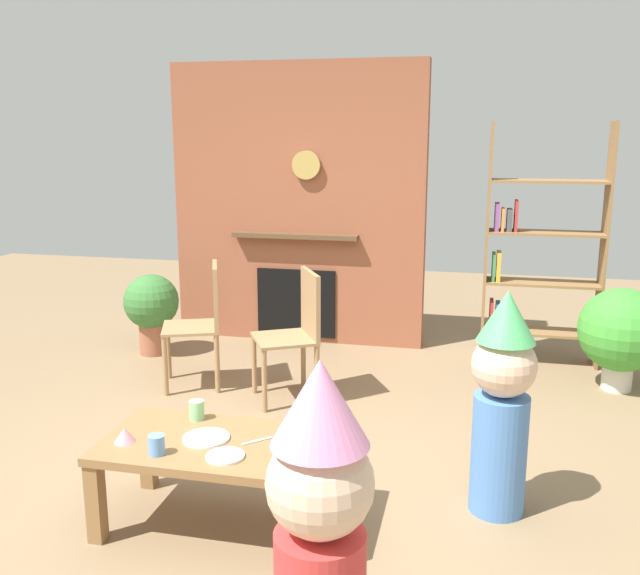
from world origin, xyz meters
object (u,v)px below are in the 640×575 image
(paper_cup_near_left, at_px, (197,410))
(paper_cup_center, at_px, (157,445))
(child_in_pink, at_px, (502,398))
(child_with_cone_hat, at_px, (320,536))
(potted_plant_tall, at_px, (621,332))
(coffee_table, at_px, (219,455))
(dining_chair_left, at_px, (203,317))
(paper_plate_rear, at_px, (225,456))
(paper_cup_near_right, at_px, (303,434))
(dining_chair_middle, at_px, (297,328))
(paper_plate_front, at_px, (206,438))
(bookshelf, at_px, (535,253))
(potted_plant_short, at_px, (151,306))
(birthday_cake_slice, at_px, (125,435))

(paper_cup_near_left, xyz_separation_m, paper_cup_center, (-0.02, -0.40, -0.00))
(child_in_pink, bearing_deg, child_with_cone_hat, 49.25)
(paper_cup_near_left, xyz_separation_m, potted_plant_tall, (2.35, 2.09, -0.04))
(child_with_cone_hat, distance_m, potted_plant_tall, 3.58)
(coffee_table, relative_size, dining_chair_left, 1.20)
(coffee_table, xyz_separation_m, dining_chair_left, (-0.78, 1.74, 0.16))
(paper_cup_center, xyz_separation_m, paper_plate_rear, (0.31, 0.04, -0.04))
(child_with_cone_hat, height_order, dining_chair_left, child_with_cone_hat)
(paper_cup_near_right, bearing_deg, dining_chair_middle, 105.57)
(paper_cup_near_right, relative_size, paper_plate_front, 0.40)
(bookshelf, relative_size, dining_chair_middle, 2.11)
(paper_plate_front, distance_m, child_with_cone_hat, 1.25)
(potted_plant_short, bearing_deg, paper_plate_rear, -57.66)
(paper_cup_near_right, relative_size, child_with_cone_hat, 0.07)
(paper_plate_rear, distance_m, potted_plant_tall, 3.21)
(child_in_pink, distance_m, dining_chair_left, 2.44)
(child_with_cone_hat, bearing_deg, child_in_pink, -58.39)
(paper_cup_near_right, xyz_separation_m, paper_plate_rear, (-0.30, -0.22, -0.04))
(child_with_cone_hat, relative_size, dining_chair_middle, 1.32)
(dining_chair_left, bearing_deg, birthday_cake_slice, 79.76)
(child_in_pink, height_order, potted_plant_tall, child_in_pink)
(paper_cup_center, xyz_separation_m, child_in_pink, (1.49, 0.60, 0.12))
(paper_cup_center, height_order, child_with_cone_hat, child_with_cone_hat)
(child_with_cone_hat, height_order, child_in_pink, child_with_cone_hat)
(bookshelf, relative_size, child_in_pink, 1.72)
(potted_plant_tall, bearing_deg, coffee_table, -133.01)
(paper_plate_front, distance_m, potted_plant_short, 2.73)
(birthday_cake_slice, bearing_deg, potted_plant_tall, 43.11)
(paper_plate_front, xyz_separation_m, potted_plant_tall, (2.22, 2.30, 0.01))
(paper_plate_rear, height_order, potted_plant_short, potted_plant_short)
(coffee_table, relative_size, paper_cup_near_left, 11.14)
(paper_cup_center, relative_size, dining_chair_left, 0.10)
(child_with_cone_hat, distance_m, child_in_pink, 1.50)
(birthday_cake_slice, relative_size, potted_plant_tall, 0.13)
(child_in_pink, bearing_deg, dining_chair_middle, -60.77)
(birthday_cake_slice, bearing_deg, paper_cup_center, -22.58)
(bookshelf, relative_size, paper_cup_near_right, 21.58)
(paper_plate_rear, height_order, child_in_pink, child_in_pink)
(child_with_cone_hat, distance_m, dining_chair_left, 3.08)
(paper_plate_rear, relative_size, child_in_pink, 0.15)
(paper_plate_rear, xyz_separation_m, potted_plant_short, (-1.57, 2.48, -0.02))
(paper_cup_near_left, xyz_separation_m, child_in_pink, (1.47, 0.20, 0.12))
(dining_chair_middle, bearing_deg, bookshelf, -172.19)
(paper_cup_near_right, distance_m, child_with_cone_hat, 1.09)
(coffee_table, height_order, paper_cup_center, paper_cup_center)
(potted_plant_tall, bearing_deg, birthday_cake_slice, -136.89)
(child_with_cone_hat, bearing_deg, paper_cup_near_right, -19.02)
(child_with_cone_hat, bearing_deg, birthday_cake_slice, 16.44)
(paper_cup_near_right, height_order, paper_plate_front, paper_cup_near_right)
(paper_cup_center, bearing_deg, coffee_table, 40.00)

